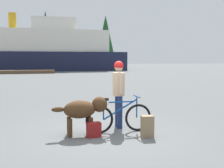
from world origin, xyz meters
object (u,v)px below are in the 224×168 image
(bicycle, at_px, (119,117))
(handbag_pannier, at_px, (94,130))
(person_cyclist, at_px, (119,87))
(ferry_boat, at_px, (37,51))
(backpack, at_px, (147,126))
(dog, at_px, (84,109))

(bicycle, bearing_deg, handbag_pannier, -159.47)
(person_cyclist, distance_m, handbag_pannier, 1.43)
(handbag_pannier, relative_size, ferry_boat, 0.01)
(handbag_pannier, bearing_deg, backpack, -13.94)
(dog, bearing_deg, ferry_boat, 91.99)
(bicycle, xyz_separation_m, dog, (-0.87, 0.00, 0.24))
(handbag_pannier, bearing_deg, bicycle, 20.53)
(person_cyclist, height_order, backpack, person_cyclist)
(dog, bearing_deg, backpack, -21.58)
(handbag_pannier, distance_m, ferry_boat, 36.78)
(ferry_boat, bearing_deg, person_cyclist, -86.37)
(dog, relative_size, handbag_pannier, 3.85)
(dog, relative_size, ferry_boat, 0.05)
(backpack, height_order, ferry_boat, ferry_boat)
(dog, distance_m, backpack, 1.56)
(bicycle, xyz_separation_m, person_cyclist, (0.14, 0.49, 0.70))
(bicycle, relative_size, handbag_pannier, 4.86)
(person_cyclist, bearing_deg, dog, -154.22)
(dog, relative_size, backpack, 2.65)
(backpack, xyz_separation_m, handbag_pannier, (-1.22, 0.30, -0.08))
(bicycle, height_order, ferry_boat, ferry_boat)
(person_cyclist, relative_size, handbag_pannier, 5.10)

